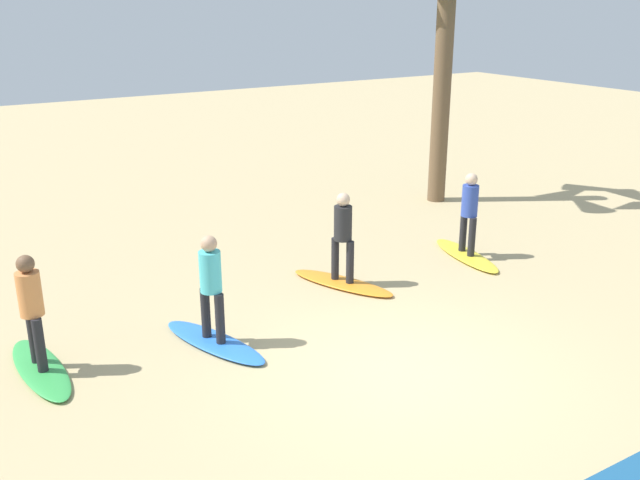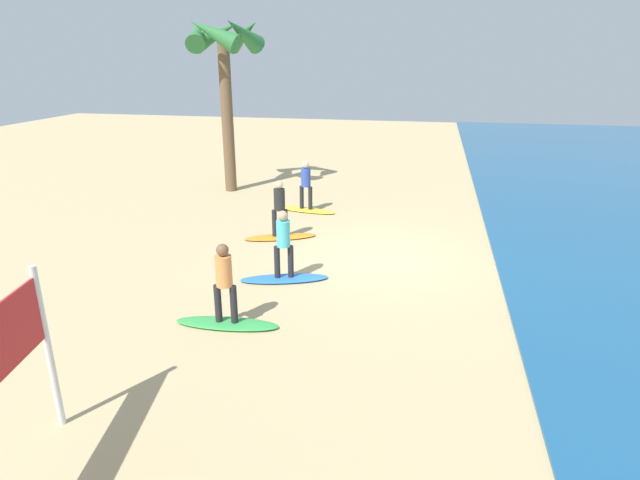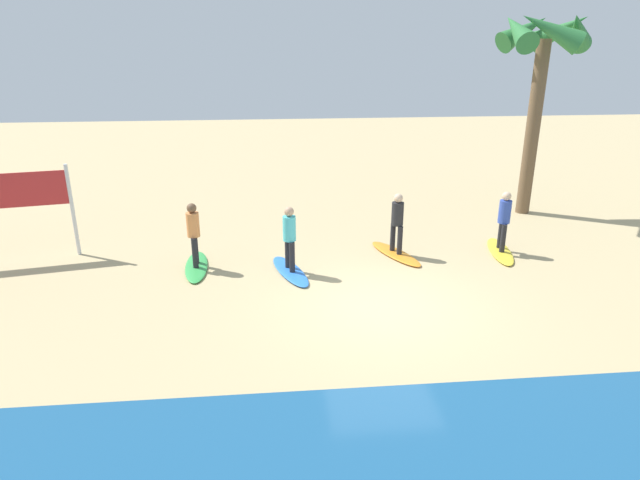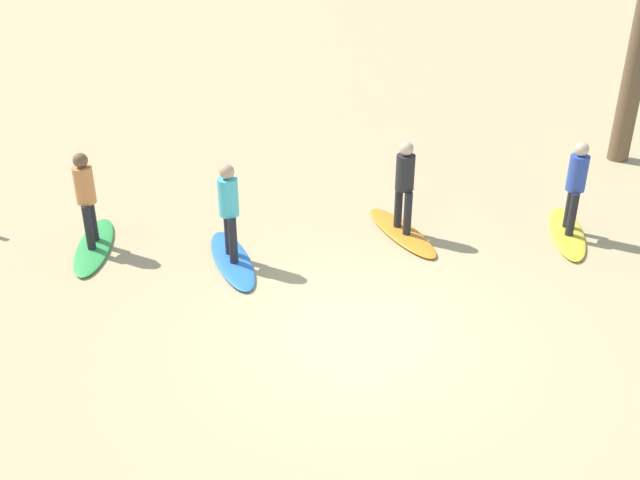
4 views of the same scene
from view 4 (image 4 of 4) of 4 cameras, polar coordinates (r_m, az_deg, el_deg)
The scene contains 9 objects.
ground_plane at distance 10.57m, azimuth 3.03°, elevation -7.07°, with size 60.00×60.00×0.00m, color tan.
surfboard_yellow at distance 13.78m, azimuth 18.39°, elevation 0.53°, with size 2.10×0.56×0.09m, color yellow.
surfer_yellow at distance 13.38m, azimuth 19.02°, elevation 4.30°, with size 0.32×0.45×1.64m.
surfboard_orange at distance 13.18m, azimuth 6.27°, elevation 0.60°, with size 2.10×0.56×0.09m, color orange.
surfer_orange at distance 12.76m, azimuth 6.50°, elevation 4.56°, with size 0.32×0.43×1.64m.
surfboard_blue at distance 12.32m, azimuth -6.74°, elevation -1.51°, with size 2.10×0.56×0.09m, color blue.
surfer_blue at distance 11.86m, azimuth -7.00°, elevation 2.66°, with size 0.32×0.45×1.64m.
surfboard_green at distance 13.21m, azimuth -16.91°, elevation -0.46°, with size 2.10×0.56×0.09m, color green.
surfer_green at distance 12.79m, azimuth -17.51°, elevation 3.45°, with size 0.32×0.46×1.64m.
Camera 4 is at (0.77, 8.63, 6.06)m, focal length 41.79 mm.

